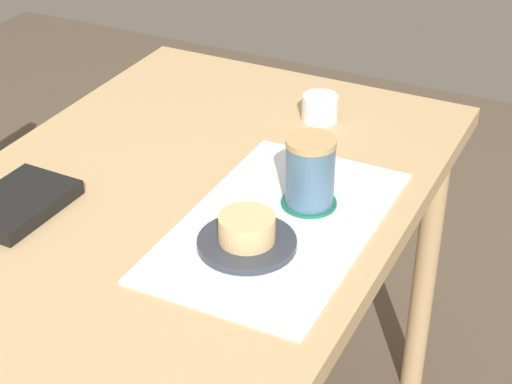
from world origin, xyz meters
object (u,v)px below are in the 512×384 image
sugar_bowl (320,108)px  small_book (18,203)px  dining_table (168,250)px  coffee_mug (311,170)px  pastry_plate (247,243)px  pastry (247,228)px

sugar_bowl → small_book: 0.60m
dining_table → small_book: small_book is taller
dining_table → sugar_bowl: 0.43m
dining_table → coffee_mug: bearing=-61.7°
pastry_plate → small_book: 0.38m
pastry → coffee_mug: bearing=-13.6°
dining_table → pastry_plate: bearing=-103.9°
sugar_bowl → dining_table: bearing=165.9°
dining_table → sugar_bowl: sugar_bowl is taller
dining_table → pastry: pastry is taller
sugar_bowl → pastry: bearing=-171.4°
pastry_plate → sugar_bowl: bearing=8.6°
pastry → coffee_mug: size_ratio=0.75×
pastry_plate → coffee_mug: size_ratio=1.33×
pastry_plate → small_book: size_ratio=0.84×
dining_table → small_book: size_ratio=6.57×
sugar_bowl → pastry_plate: bearing=-171.4°
pastry → pastry_plate: bearing=0.0°
dining_table → coffee_mug: 0.28m
pastry_plate → coffee_mug: coffee_mug is taller
dining_table → sugar_bowl: (0.40, -0.10, 0.11)m
dining_table → small_book: (-0.11, 0.21, 0.09)m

